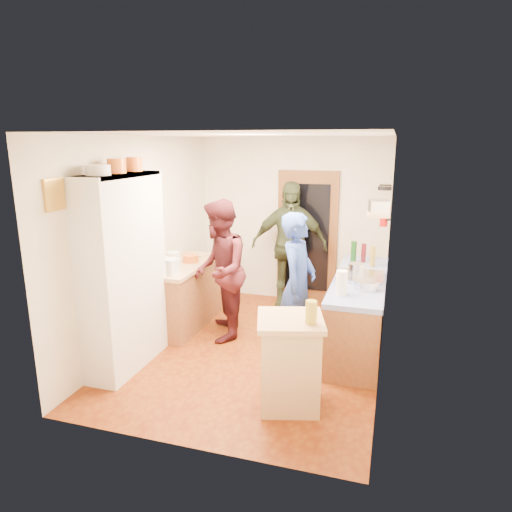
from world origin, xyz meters
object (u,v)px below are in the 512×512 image
at_px(person_left, 222,270).
at_px(person_back, 290,246).
at_px(hutch_body, 124,273).
at_px(person_hob, 300,286).
at_px(right_counter_base, 358,313).
at_px(island_base, 290,364).

relative_size(person_left, person_back, 0.93).
bearing_deg(hutch_body, person_hob, 24.58).
bearing_deg(right_counter_base, island_base, -108.13).
relative_size(person_hob, person_left, 0.95).
height_order(hutch_body, island_base, hutch_body).
relative_size(hutch_body, person_back, 1.12).
bearing_deg(right_counter_base, person_hob, -145.34).
distance_m(person_left, person_back, 1.47).
height_order(person_left, person_back, person_back).
height_order(hutch_body, person_hob, hutch_body).
xyz_separation_m(hutch_body, person_left, (0.76, 1.07, -0.18)).
height_order(island_base, person_back, person_back).
relative_size(hutch_body, person_left, 1.20).
distance_m(person_hob, person_back, 1.64).
xyz_separation_m(right_counter_base, person_back, (-1.14, 1.10, 0.56)).
distance_m(hutch_body, right_counter_base, 2.90).
distance_m(person_hob, person_left, 1.10).
distance_m(island_base, person_hob, 1.23).
distance_m(right_counter_base, person_hob, 0.93).
bearing_deg(person_left, hutch_body, -53.74).
bearing_deg(person_hob, right_counter_base, -49.38).
bearing_deg(hutch_body, island_base, -8.71).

